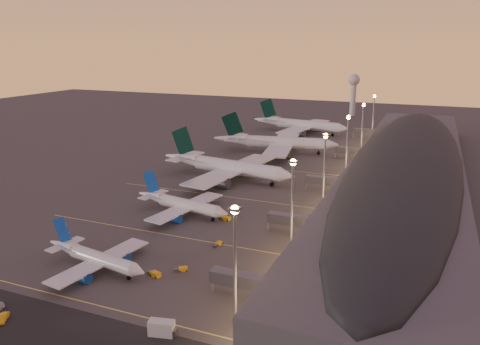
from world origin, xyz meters
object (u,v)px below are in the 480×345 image
object	(u,v)px
airliner_wide_mid	(275,142)
baggage_tug_a	(154,274)
baggage_tug_b	(181,269)
airliner_narrow_south	(95,257)
catering_truck_a	(163,329)
baggage_tug_c	(225,218)
baggage_tug_d	(218,244)
radar_tower	(354,88)
service_van_b	(3,318)
airliner_wide_far	(299,124)
airliner_narrow_north	(181,204)
airliner_wide_near	(226,166)

from	to	relation	value
airliner_wide_mid	baggage_tug_a	world-z (taller)	airliner_wide_mid
baggage_tug_b	airliner_narrow_south	bearing A→B (deg)	165.57
airliner_narrow_south	catering_truck_a	xyz separation A→B (m)	(31.08, -17.94, -1.63)
airliner_narrow_south	baggage_tug_c	world-z (taller)	airliner_narrow_south
baggage_tug_a	baggage_tug_d	xyz separation A→B (m)	(7.00, 22.25, -0.09)
radar_tower	service_van_b	xyz separation A→B (m)	(-19.16, -317.34, -21.21)
airliner_wide_far	radar_tower	xyz separation A→B (m)	(18.96, 88.70, 16.49)
baggage_tug_b	baggage_tug_d	size ratio (longest dim) A/B	1.05
airliner_narrow_south	service_van_b	size ratio (longest dim) A/B	8.28
catering_truck_a	baggage_tug_d	bearing A→B (deg)	87.76
airliner_wide_mid	airliner_wide_far	distance (m)	59.37
airliner_narrow_south	airliner_wide_far	xyz separation A→B (m)	(-2.16, 202.24, 2.28)
airliner_narrow_south	airliner_narrow_north	bearing A→B (deg)	97.70
catering_truck_a	airliner_narrow_north	bearing A→B (deg)	103.48
airliner_wide_mid	baggage_tug_d	world-z (taller)	airliner_wide_mid
baggage_tug_a	catering_truck_a	xyz separation A→B (m)	(14.96, -20.30, 0.94)
airliner_narrow_south	service_van_b	xyz separation A→B (m)	(-2.36, -26.40, -2.43)
airliner_wide_mid	catering_truck_a	bearing A→B (deg)	-88.78
airliner_narrow_north	baggage_tug_a	bearing A→B (deg)	-59.53
airliner_narrow_south	baggage_tug_d	xyz separation A→B (m)	(23.12, 24.61, -2.66)
airliner_narrow_north	baggage_tug_b	size ratio (longest dim) A/B	10.76
airliner_narrow_south	baggage_tug_a	xyz separation A→B (m)	(16.12, 2.36, -2.57)
airliner_narrow_south	baggage_tug_c	xyz separation A→B (m)	(16.76, 43.88, -2.56)
radar_tower	baggage_tug_c	xyz separation A→B (m)	(-0.04, -247.06, -21.33)
airliner_narrow_south	baggage_tug_d	world-z (taller)	airliner_narrow_south
baggage_tug_a	service_van_b	world-z (taller)	service_van_b
airliner_narrow_north	baggage_tug_b	xyz separation A→B (m)	(20.36, -36.27, -3.04)
baggage_tug_d	baggage_tug_b	bearing A→B (deg)	179.69
baggage_tug_b	catering_truck_a	xyz separation A→B (m)	(10.02, -25.16, 1.01)
baggage_tug_c	catering_truck_a	distance (m)	63.46
radar_tower	airliner_narrow_south	bearing A→B (deg)	-93.30
radar_tower	airliner_wide_far	bearing A→B (deg)	-102.06
airliner_narrow_north	radar_tower	distance (m)	248.65
airliner_wide_mid	catering_truck_a	size ratio (longest dim) A/B	11.13
airliner_narrow_south	airliner_narrow_north	world-z (taller)	airliner_narrow_north
airliner_wide_near	service_van_b	world-z (taller)	airliner_wide_near
airliner_narrow_south	baggage_tug_d	bearing A→B (deg)	55.41
airliner_narrow_south	radar_tower	world-z (taller)	radar_tower
airliner_narrow_north	radar_tower	xyz separation A→B (m)	(16.09, 247.44, 18.38)
airliner_narrow_north	baggage_tug_b	world-z (taller)	airliner_narrow_north
airliner_wide_far	catering_truck_a	world-z (taller)	airliner_wide_far
airliner_wide_near	airliner_wide_far	distance (m)	113.91
airliner_narrow_south	baggage_tug_b	size ratio (longest dim) A/B	9.55
baggage_tug_a	baggage_tug_b	bearing A→B (deg)	61.64
airliner_narrow_south	airliner_wide_near	bearing A→B (deg)	100.55
airliner_wide_mid	baggage_tug_d	size ratio (longest dim) A/B	19.67
radar_tower	baggage_tug_b	xyz separation A→B (m)	(4.27, -283.72, -21.42)
airliner_narrow_south	baggage_tug_b	bearing A→B (deg)	27.55
airliner_wide_far	baggage_tug_c	world-z (taller)	airliner_wide_far
service_van_b	airliner_wide_far	bearing A→B (deg)	59.76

